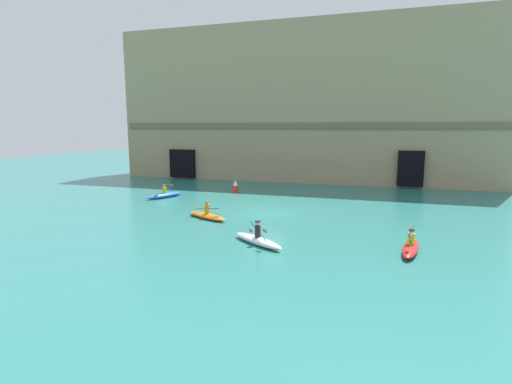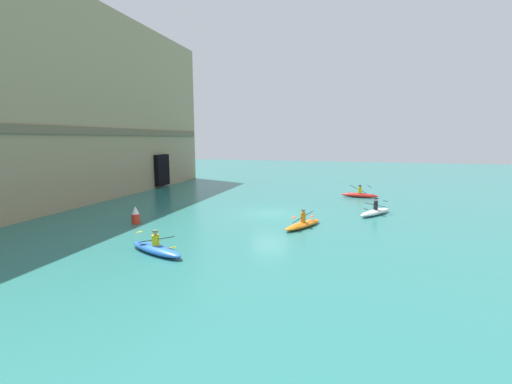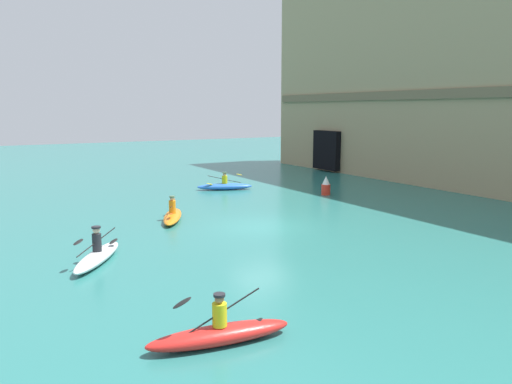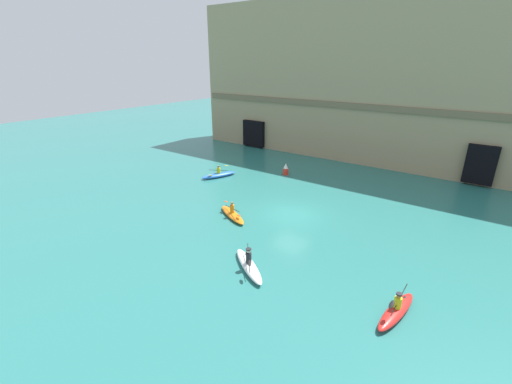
{
  "view_description": "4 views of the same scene",
  "coord_description": "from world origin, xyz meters",
  "px_view_note": "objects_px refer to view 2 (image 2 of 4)",
  "views": [
    {
      "loc": [
        7.54,
        -26.07,
        5.94
      ],
      "look_at": [
        -0.43,
        -1.05,
        1.61
      ],
      "focal_mm": 28.0,
      "sensor_mm": 36.0,
      "label": 1
    },
    {
      "loc": [
        -23.56,
        -5.62,
        5.37
      ],
      "look_at": [
        -2.17,
        0.39,
        1.9
      ],
      "focal_mm": 24.0,
      "sensor_mm": 36.0,
      "label": 2
    },
    {
      "loc": [
        18.21,
        -10.86,
        5.06
      ],
      "look_at": [
        1.04,
        -0.88,
        1.76
      ],
      "focal_mm": 35.0,
      "sensor_mm": 36.0,
      "label": 3
    },
    {
      "loc": [
        11.11,
        -19.7,
        10.42
      ],
      "look_at": [
        -2.38,
        -1.14,
        1.52
      ],
      "focal_mm": 24.0,
      "sensor_mm": 36.0,
      "label": 4
    }
  ],
  "objects_px": {
    "kayak_orange": "(303,224)",
    "kayak_blue": "(156,248)",
    "kayak_white": "(375,212)",
    "kayak_red": "(360,195)",
    "marker_buoy": "(136,216)"
  },
  "relations": [
    {
      "from": "kayak_white",
      "to": "marker_buoy",
      "type": "relative_size",
      "value": 2.95
    },
    {
      "from": "kayak_blue",
      "to": "kayak_white",
      "type": "bearing_deg",
      "value": 69.67
    },
    {
      "from": "kayak_red",
      "to": "kayak_blue",
      "type": "bearing_deg",
      "value": 71.15
    },
    {
      "from": "kayak_red",
      "to": "kayak_white",
      "type": "height_order",
      "value": "kayak_white"
    },
    {
      "from": "kayak_red",
      "to": "kayak_blue",
      "type": "xyz_separation_m",
      "value": [
        -18.87,
        9.57,
        -0.01
      ]
    },
    {
      "from": "kayak_orange",
      "to": "marker_buoy",
      "type": "relative_size",
      "value": 3.03
    },
    {
      "from": "kayak_orange",
      "to": "kayak_red",
      "type": "bearing_deg",
      "value": -169.65
    },
    {
      "from": "kayak_orange",
      "to": "kayak_white",
      "type": "relative_size",
      "value": 1.03
    },
    {
      "from": "kayak_orange",
      "to": "kayak_blue",
      "type": "height_order",
      "value": "kayak_orange"
    },
    {
      "from": "kayak_white",
      "to": "marker_buoy",
      "type": "bearing_deg",
      "value": 148.37
    },
    {
      "from": "kayak_red",
      "to": "marker_buoy",
      "type": "relative_size",
      "value": 2.93
    },
    {
      "from": "kayak_orange",
      "to": "kayak_white",
      "type": "height_order",
      "value": "kayak_white"
    },
    {
      "from": "kayak_red",
      "to": "kayak_white",
      "type": "bearing_deg",
      "value": 105.43
    },
    {
      "from": "kayak_red",
      "to": "kayak_blue",
      "type": "distance_m",
      "value": 21.16
    },
    {
      "from": "kayak_red",
      "to": "kayak_orange",
      "type": "distance_m",
      "value": 12.69
    }
  ]
}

